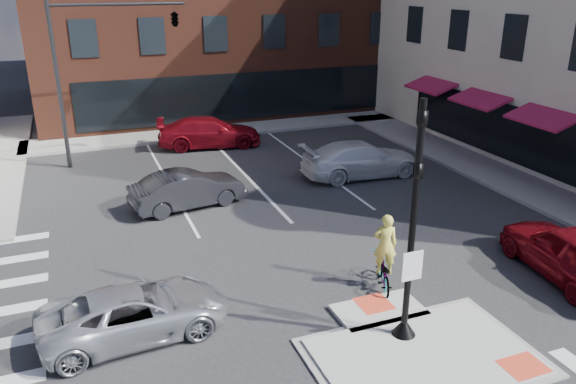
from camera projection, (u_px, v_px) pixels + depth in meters
name	position (u px, v px, depth m)	size (l,w,h in m)	color
ground	(412.00, 347.00, 13.83)	(120.00, 120.00, 0.00)	#28282B
refuge_island	(418.00, 351.00, 13.58)	(5.40, 4.65, 0.13)	gray
sidewalk_e	(491.00, 171.00, 26.17)	(3.00, 24.00, 0.15)	gray
sidewalk_n	(253.00, 127.00, 33.97)	(26.00, 3.00, 0.15)	gray
building_far_left	(92.00, 16.00, 55.95)	(10.00, 12.00, 10.00)	slate
building_far_right	(214.00, 2.00, 61.74)	(12.00, 12.00, 12.00)	brown
signal_pole	(410.00, 254.00, 13.33)	(0.60, 0.60, 5.98)	black
mast_arm_signal	(144.00, 31.00, 26.10)	(6.10, 2.24, 8.00)	black
silver_suv	(135.00, 312.00, 14.09)	(2.17, 4.70, 1.31)	silver
red_sedan	(572.00, 253.00, 16.73)	(1.99, 4.94, 1.68)	maroon
white_pickup	(361.00, 159.00, 25.52)	(2.24, 5.50, 1.60)	white
bg_car_dark	(188.00, 189.00, 22.04)	(1.56, 4.48, 1.48)	#27282D
bg_car_silver	(348.00, 152.00, 27.01)	(1.61, 3.99, 1.36)	silver
bg_car_red	(209.00, 132.00, 30.03)	(2.22, 5.45, 1.58)	maroon
cyclist	(384.00, 263.00, 16.26)	(1.27, 1.95, 2.30)	#3F3F44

